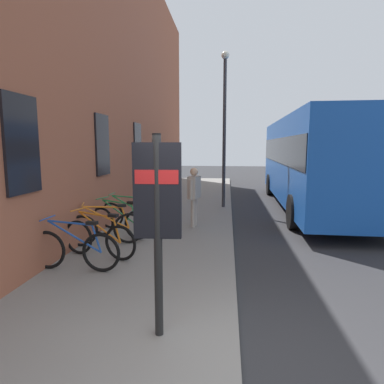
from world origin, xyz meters
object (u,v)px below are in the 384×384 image
(bicycle_nearest_sign, at_px, (99,239))
(bicycle_mid_rack, at_px, (74,250))
(bicycle_end_of_row, at_px, (106,228))
(bicycle_leaning_wall, at_px, (130,215))
(street_lamp, at_px, (224,117))
(bicycle_by_door, at_px, (119,222))
(transit_info_sign, at_px, (157,204))
(pedestrian_near_bus, at_px, (194,191))
(pedestrian_by_facade, at_px, (173,183))
(city_bus, at_px, (312,158))

(bicycle_nearest_sign, bearing_deg, bicycle_mid_rack, 166.47)
(bicycle_mid_rack, bearing_deg, bicycle_end_of_row, -0.27)
(bicycle_leaning_wall, relative_size, street_lamp, 0.32)
(street_lamp, bearing_deg, bicycle_by_door, 150.74)
(bicycle_by_door, height_order, transit_info_sign, transit_info_sign)
(bicycle_mid_rack, height_order, bicycle_leaning_wall, same)
(bicycle_leaning_wall, distance_m, transit_info_sign, 5.45)
(bicycle_mid_rack, bearing_deg, bicycle_by_door, -2.83)
(bicycle_leaning_wall, distance_m, street_lamp, 5.25)
(bicycle_by_door, bearing_deg, pedestrian_near_bus, -53.25)
(bicycle_end_of_row, height_order, bicycle_by_door, same)
(bicycle_by_door, relative_size, pedestrian_by_facade, 1.10)
(bicycle_mid_rack, bearing_deg, pedestrian_by_facade, -7.99)
(pedestrian_by_facade, bearing_deg, bicycle_end_of_row, 169.25)
(bicycle_mid_rack, distance_m, bicycle_nearest_sign, 0.76)
(bicycle_nearest_sign, distance_m, city_bus, 8.87)
(bicycle_nearest_sign, bearing_deg, bicycle_leaning_wall, 1.50)
(bicycle_end_of_row, bearing_deg, street_lamp, -27.05)
(bicycle_nearest_sign, xyz_separation_m, bicycle_end_of_row, (0.85, 0.17, 0.00))
(bicycle_by_door, bearing_deg, transit_info_sign, -155.80)
(bicycle_nearest_sign, xyz_separation_m, transit_info_sign, (-2.63, -1.78, 1.21))
(bicycle_mid_rack, bearing_deg, city_bus, -38.85)
(bicycle_end_of_row, relative_size, city_bus, 0.16)
(bicycle_by_door, relative_size, city_bus, 0.16)
(pedestrian_near_bus, relative_size, street_lamp, 0.30)
(pedestrian_near_bus, bearing_deg, pedestrian_by_facade, 22.58)
(bicycle_end_of_row, relative_size, pedestrian_near_bus, 1.02)
(bicycle_by_door, height_order, pedestrian_near_bus, pedestrian_near_bus)
(pedestrian_near_bus, bearing_deg, transit_info_sign, -178.74)
(bicycle_end_of_row, bearing_deg, bicycle_by_door, -9.16)
(bicycle_mid_rack, xyz_separation_m, street_lamp, (6.71, -2.62, 2.88))
(transit_info_sign, bearing_deg, bicycle_leaning_wall, 20.29)
(bicycle_end_of_row, xyz_separation_m, city_bus, (5.76, -5.91, 1.41))
(transit_info_sign, bearing_deg, pedestrian_near_bus, 1.26)
(city_bus, bearing_deg, bicycle_leaning_wall, 126.24)
(bicycle_nearest_sign, xyz_separation_m, bicycle_by_door, (1.49, 0.07, 0.00))
(bicycle_by_door, height_order, bicycle_leaning_wall, same)
(bicycle_by_door, distance_m, street_lamp, 5.89)
(bicycle_by_door, distance_m, city_bus, 7.88)
(transit_info_sign, distance_m, pedestrian_by_facade, 7.93)
(bicycle_nearest_sign, relative_size, pedestrian_near_bus, 1.03)
(bicycle_mid_rack, relative_size, street_lamp, 0.32)
(bicycle_mid_rack, distance_m, pedestrian_near_bus, 4.02)
(bicycle_by_door, bearing_deg, bicycle_nearest_sign, -177.39)
(bicycle_end_of_row, distance_m, city_bus, 8.38)
(bicycle_by_door, height_order, street_lamp, street_lamp)
(bicycle_nearest_sign, relative_size, transit_info_sign, 0.71)
(bicycle_by_door, distance_m, transit_info_sign, 4.67)
(transit_info_sign, bearing_deg, city_bus, -23.21)
(street_lamp, bearing_deg, bicycle_end_of_row, 152.95)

